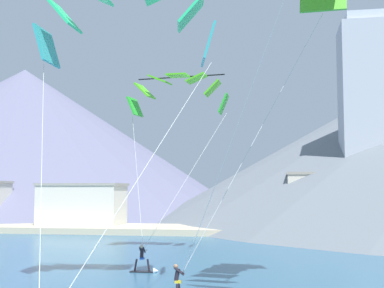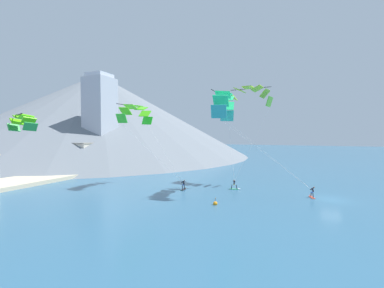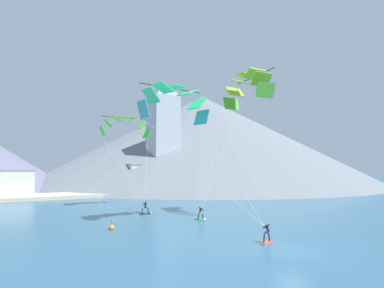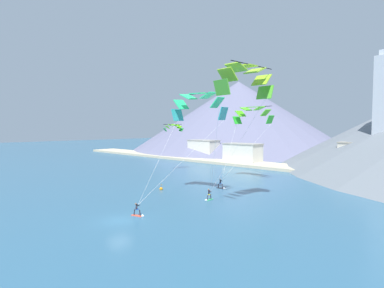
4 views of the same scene
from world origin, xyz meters
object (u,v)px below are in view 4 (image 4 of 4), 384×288
object	(u,v)px
parafoil_kite_near_lead	(245,77)
kitesurfer_near_trail	(139,212)
kitesurfer_mid_center	(221,186)
parafoil_kite_near_trail	(199,103)
parafoil_kite_distant_high_outer	(173,127)
race_marker_buoy	(161,189)
parafoil_kite_mid_center	(253,113)
kitesurfer_near_lead	(208,197)

from	to	relation	value
parafoil_kite_near_lead	kitesurfer_near_trail	bearing A→B (deg)	-125.10
kitesurfer_mid_center	parafoil_kite_near_trail	xyz separation A→B (m)	(0.67, -6.55, 13.30)
parafoil_kite_distant_high_outer	race_marker_buoy	world-z (taller)	parafoil_kite_distant_high_outer
parafoil_kite_near_trail	kitesurfer_near_trail	bearing A→B (deg)	-81.61
parafoil_kite_distant_high_outer	race_marker_buoy	distance (m)	23.49
race_marker_buoy	parafoil_kite_mid_center	bearing A→B (deg)	68.21
kitesurfer_near_trail	parafoil_kite_near_trail	world-z (taller)	parafoil_kite_near_trail
parafoil_kite_near_trail	parafoil_kite_distant_high_outer	size ratio (longest dim) A/B	2.81
kitesurfer_near_lead	kitesurfer_mid_center	bearing A→B (deg)	114.56
kitesurfer_near_trail	race_marker_buoy	size ratio (longest dim) A/B	1.75
parafoil_kite_near_trail	parafoil_kite_distant_high_outer	distance (m)	26.21
kitesurfer_near_lead	race_marker_buoy	xyz separation A→B (m)	(-10.19, 0.17, -0.29)
parafoil_kite_near_trail	race_marker_buoy	world-z (taller)	parafoil_kite_near_trail
kitesurfer_near_lead	parafoil_kite_distant_high_outer	size ratio (longest dim) A/B	0.35
race_marker_buoy	kitesurfer_near_trail	bearing A→B (deg)	-51.30
parafoil_kite_near_lead	parafoil_kite_mid_center	world-z (taller)	parafoil_kite_near_lead
parafoil_kite_near_trail	parafoil_kite_mid_center	distance (m)	16.01
race_marker_buoy	parafoil_kite_near_trail	bearing A→B (deg)	7.54
kitesurfer_near_trail	parafoil_kite_mid_center	bearing A→B (deg)	94.83
parafoil_kite_near_trail	race_marker_buoy	distance (m)	15.53
kitesurfer_near_lead	parafoil_kite_near_trail	xyz separation A→B (m)	(-2.85, 1.14, 13.37)
parafoil_kite_near_trail	parafoil_kite_distant_high_outer	world-z (taller)	parafoil_kite_near_trail
race_marker_buoy	parafoil_kite_near_lead	bearing A→B (deg)	-3.05
kitesurfer_mid_center	parafoil_kite_near_lead	world-z (taller)	parafoil_kite_near_lead
kitesurfer_mid_center	race_marker_buoy	bearing A→B (deg)	-131.61
kitesurfer_mid_center	parafoil_kite_distant_high_outer	distance (m)	24.30
parafoil_kite_near_trail	race_marker_buoy	xyz separation A→B (m)	(-7.35, -0.97, -13.65)
parafoil_kite_near_lead	race_marker_buoy	distance (m)	23.19
kitesurfer_near_lead	parafoil_kite_near_trail	size ratio (longest dim) A/B	0.13
parafoil_kite_near_trail	race_marker_buoy	size ratio (longest dim) A/B	13.85
kitesurfer_near_lead	parafoil_kite_mid_center	bearing A→B (deg)	101.29
parafoil_kite_mid_center	race_marker_buoy	size ratio (longest dim) A/B	12.63
parafoil_kite_mid_center	parafoil_kite_distant_high_outer	world-z (taller)	parafoil_kite_mid_center
kitesurfer_near_trail	parafoil_kite_near_trail	xyz separation A→B (m)	(-1.83, 12.43, 13.35)
parafoil_kite_near_lead	parafoil_kite_mid_center	size ratio (longest dim) A/B	1.28
kitesurfer_mid_center	parafoil_kite_distant_high_outer	xyz separation A→B (m)	(-20.52, 8.49, 9.85)
kitesurfer_near_trail	race_marker_buoy	xyz separation A→B (m)	(-9.18, 11.46, -0.30)
kitesurfer_near_trail	race_marker_buoy	bearing A→B (deg)	128.70
kitesurfer_mid_center	parafoil_kite_mid_center	world-z (taller)	parafoil_kite_mid_center
parafoil_kite_near_lead	parafoil_kite_distant_high_outer	world-z (taller)	parafoil_kite_near_lead
kitesurfer_near_lead	parafoil_kite_near_trail	world-z (taller)	parafoil_kite_near_trail
race_marker_buoy	parafoil_kite_distant_high_outer	bearing A→B (deg)	130.85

